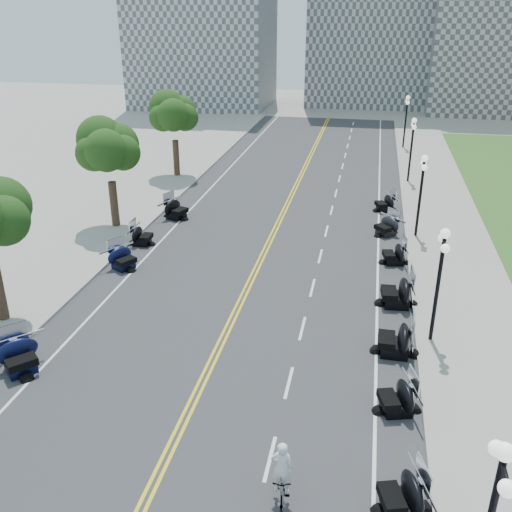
# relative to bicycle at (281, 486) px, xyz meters

# --- Properties ---
(ground) EXTENTS (160.00, 160.00, 0.00)m
(ground) POSITION_rel_bicycle_xyz_m (-3.80, 5.54, -0.53)
(ground) COLOR gray
(road) EXTENTS (16.00, 90.00, 0.01)m
(road) POSITION_rel_bicycle_xyz_m (-3.80, 15.54, -0.53)
(road) COLOR #333335
(road) RESTS_ON ground
(centerline_yellow_a) EXTENTS (0.12, 90.00, 0.00)m
(centerline_yellow_a) POSITION_rel_bicycle_xyz_m (-3.92, 15.54, -0.52)
(centerline_yellow_a) COLOR yellow
(centerline_yellow_a) RESTS_ON road
(centerline_yellow_b) EXTENTS (0.12, 90.00, 0.00)m
(centerline_yellow_b) POSITION_rel_bicycle_xyz_m (-3.68, 15.54, -0.52)
(centerline_yellow_b) COLOR yellow
(centerline_yellow_b) RESTS_ON road
(edge_line_north) EXTENTS (0.12, 90.00, 0.00)m
(edge_line_north) POSITION_rel_bicycle_xyz_m (2.60, 15.54, -0.52)
(edge_line_north) COLOR white
(edge_line_north) RESTS_ON road
(edge_line_south) EXTENTS (0.12, 90.00, 0.00)m
(edge_line_south) POSITION_rel_bicycle_xyz_m (-10.20, 15.54, -0.52)
(edge_line_south) COLOR white
(edge_line_south) RESTS_ON road
(lane_dash_5) EXTENTS (0.12, 2.00, 0.00)m
(lane_dash_5) POSITION_rel_bicycle_xyz_m (-0.60, 1.54, -0.52)
(lane_dash_5) COLOR white
(lane_dash_5) RESTS_ON road
(lane_dash_6) EXTENTS (0.12, 2.00, 0.00)m
(lane_dash_6) POSITION_rel_bicycle_xyz_m (-0.60, 5.54, -0.52)
(lane_dash_6) COLOR white
(lane_dash_6) RESTS_ON road
(lane_dash_7) EXTENTS (0.12, 2.00, 0.00)m
(lane_dash_7) POSITION_rel_bicycle_xyz_m (-0.60, 9.54, -0.52)
(lane_dash_7) COLOR white
(lane_dash_7) RESTS_ON road
(lane_dash_8) EXTENTS (0.12, 2.00, 0.00)m
(lane_dash_8) POSITION_rel_bicycle_xyz_m (-0.60, 13.54, -0.52)
(lane_dash_8) COLOR white
(lane_dash_8) RESTS_ON road
(lane_dash_9) EXTENTS (0.12, 2.00, 0.00)m
(lane_dash_9) POSITION_rel_bicycle_xyz_m (-0.60, 17.54, -0.52)
(lane_dash_9) COLOR white
(lane_dash_9) RESTS_ON road
(lane_dash_10) EXTENTS (0.12, 2.00, 0.00)m
(lane_dash_10) POSITION_rel_bicycle_xyz_m (-0.60, 21.54, -0.52)
(lane_dash_10) COLOR white
(lane_dash_10) RESTS_ON road
(lane_dash_11) EXTENTS (0.12, 2.00, 0.00)m
(lane_dash_11) POSITION_rel_bicycle_xyz_m (-0.60, 25.54, -0.52)
(lane_dash_11) COLOR white
(lane_dash_11) RESTS_ON road
(lane_dash_12) EXTENTS (0.12, 2.00, 0.00)m
(lane_dash_12) POSITION_rel_bicycle_xyz_m (-0.60, 29.54, -0.52)
(lane_dash_12) COLOR white
(lane_dash_12) RESTS_ON road
(lane_dash_13) EXTENTS (0.12, 2.00, 0.00)m
(lane_dash_13) POSITION_rel_bicycle_xyz_m (-0.60, 33.54, -0.52)
(lane_dash_13) COLOR white
(lane_dash_13) RESTS_ON road
(lane_dash_14) EXTENTS (0.12, 2.00, 0.00)m
(lane_dash_14) POSITION_rel_bicycle_xyz_m (-0.60, 37.54, -0.52)
(lane_dash_14) COLOR white
(lane_dash_14) RESTS_ON road
(lane_dash_15) EXTENTS (0.12, 2.00, 0.00)m
(lane_dash_15) POSITION_rel_bicycle_xyz_m (-0.60, 41.54, -0.52)
(lane_dash_15) COLOR white
(lane_dash_15) RESTS_ON road
(lane_dash_16) EXTENTS (0.12, 2.00, 0.00)m
(lane_dash_16) POSITION_rel_bicycle_xyz_m (-0.60, 45.54, -0.52)
(lane_dash_16) COLOR white
(lane_dash_16) RESTS_ON road
(lane_dash_17) EXTENTS (0.12, 2.00, 0.00)m
(lane_dash_17) POSITION_rel_bicycle_xyz_m (-0.60, 49.54, -0.52)
(lane_dash_17) COLOR white
(lane_dash_17) RESTS_ON road
(lane_dash_18) EXTENTS (0.12, 2.00, 0.00)m
(lane_dash_18) POSITION_rel_bicycle_xyz_m (-0.60, 53.54, -0.52)
(lane_dash_18) COLOR white
(lane_dash_18) RESTS_ON road
(lane_dash_19) EXTENTS (0.12, 2.00, 0.00)m
(lane_dash_19) POSITION_rel_bicycle_xyz_m (-0.60, 57.54, -0.52)
(lane_dash_19) COLOR white
(lane_dash_19) RESTS_ON road
(sidewalk_north) EXTENTS (5.00, 90.00, 0.15)m
(sidewalk_north) POSITION_rel_bicycle_xyz_m (6.70, 15.54, -0.46)
(sidewalk_north) COLOR #9E9991
(sidewalk_north) RESTS_ON ground
(sidewalk_south) EXTENTS (5.00, 90.00, 0.15)m
(sidewalk_south) POSITION_rel_bicycle_xyz_m (-14.30, 15.54, -0.46)
(sidewalk_south) COLOR #9E9991
(sidewalk_south) RESTS_ON ground
(distant_block_a) EXTENTS (18.00, 14.00, 26.00)m
(distant_block_a) POSITION_rel_bicycle_xyz_m (-21.80, 67.54, 12.47)
(distant_block_a) COLOR gray
(distant_block_a) RESTS_ON ground
(street_lamp_2) EXTENTS (0.50, 1.20, 4.90)m
(street_lamp_2) POSITION_rel_bicycle_xyz_m (4.80, 9.54, 2.07)
(street_lamp_2) COLOR black
(street_lamp_2) RESTS_ON sidewalk_north
(street_lamp_3) EXTENTS (0.50, 1.20, 4.90)m
(street_lamp_3) POSITION_rel_bicycle_xyz_m (4.80, 21.54, 2.07)
(street_lamp_3) COLOR black
(street_lamp_3) RESTS_ON sidewalk_north
(street_lamp_4) EXTENTS (0.50, 1.20, 4.90)m
(street_lamp_4) POSITION_rel_bicycle_xyz_m (4.80, 33.54, 2.07)
(street_lamp_4) COLOR black
(street_lamp_4) RESTS_ON sidewalk_north
(street_lamp_5) EXTENTS (0.50, 1.20, 4.90)m
(street_lamp_5) POSITION_rel_bicycle_xyz_m (4.80, 45.54, 2.07)
(street_lamp_5) COLOR black
(street_lamp_5) RESTS_ON sidewalk_north
(tree_3) EXTENTS (4.80, 4.80, 9.20)m
(tree_3) POSITION_rel_bicycle_xyz_m (-13.80, 19.54, 4.22)
(tree_3) COLOR #235619
(tree_3) RESTS_ON sidewalk_south
(tree_4) EXTENTS (4.80, 4.80, 9.20)m
(tree_4) POSITION_rel_bicycle_xyz_m (-13.80, 31.54, 4.22)
(tree_4) COLOR #235619
(tree_4) RESTS_ON sidewalk_south
(motorcycle_n_4) EXTENTS (2.34, 2.34, 1.30)m
(motorcycle_n_4) POSITION_rel_bicycle_xyz_m (3.33, 0.29, 0.12)
(motorcycle_n_4) COLOR black
(motorcycle_n_4) RESTS_ON road
(motorcycle_n_5) EXTENTS (2.29, 2.29, 1.29)m
(motorcycle_n_5) POSITION_rel_bicycle_xyz_m (3.29, 4.65, 0.11)
(motorcycle_n_5) COLOR black
(motorcycle_n_5) RESTS_ON road
(motorcycle_n_6) EXTENTS (2.17, 2.17, 1.50)m
(motorcycle_n_6) POSITION_rel_bicycle_xyz_m (3.29, 8.33, 0.22)
(motorcycle_n_6) COLOR black
(motorcycle_n_6) RESTS_ON road
(motorcycle_n_7) EXTENTS (2.39, 2.39, 1.54)m
(motorcycle_n_7) POSITION_rel_bicycle_xyz_m (3.45, 12.52, 0.24)
(motorcycle_n_7) COLOR black
(motorcycle_n_7) RESTS_ON road
(motorcycle_n_8) EXTENTS (2.12, 2.12, 1.27)m
(motorcycle_n_8) POSITION_rel_bicycle_xyz_m (3.42, 17.37, 0.10)
(motorcycle_n_8) COLOR black
(motorcycle_n_8) RESTS_ON road
(motorcycle_n_9) EXTENTS (2.61, 2.61, 1.29)m
(motorcycle_n_9) POSITION_rel_bicycle_xyz_m (3.03, 21.60, 0.11)
(motorcycle_n_9) COLOR black
(motorcycle_n_9) RESTS_ON road
(motorcycle_n_10) EXTENTS (2.38, 2.38, 1.28)m
(motorcycle_n_10) POSITION_rel_bicycle_xyz_m (2.96, 26.11, 0.10)
(motorcycle_n_10) COLOR black
(motorcycle_n_10) RESTS_ON road
(motorcycle_s_5) EXTENTS (2.92, 2.92, 1.45)m
(motorcycle_s_5) POSITION_rel_bicycle_xyz_m (-10.86, 4.21, 0.19)
(motorcycle_s_5) COLOR black
(motorcycle_s_5) RESTS_ON road
(motorcycle_s_7) EXTENTS (2.56, 2.56, 1.31)m
(motorcycle_s_7) POSITION_rel_bicycle_xyz_m (-10.81, 13.81, 0.12)
(motorcycle_s_7) COLOR black
(motorcycle_s_7) RESTS_ON road
(motorcycle_s_8) EXTENTS (1.80, 1.80, 1.24)m
(motorcycle_s_8) POSITION_rel_bicycle_xyz_m (-11.10, 17.15, 0.08)
(motorcycle_s_8) COLOR black
(motorcycle_s_8) RESTS_ON road
(motorcycle_s_9) EXTENTS (2.56, 2.56, 1.40)m
(motorcycle_s_9) POSITION_rel_bicycle_xyz_m (-10.57, 21.86, 0.17)
(motorcycle_s_9) COLOR black
(motorcycle_s_9) RESTS_ON road
(bicycle) EXTENTS (0.78, 1.84, 1.07)m
(bicycle) POSITION_rel_bicycle_xyz_m (0.00, 0.00, 0.00)
(bicycle) COLOR #A51414
(bicycle) RESTS_ON road
(cyclist_rider) EXTENTS (0.63, 0.42, 1.74)m
(cyclist_rider) POSITION_rel_bicycle_xyz_m (0.00, 0.00, 1.40)
(cyclist_rider) COLOR silver
(cyclist_rider) RESTS_ON bicycle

